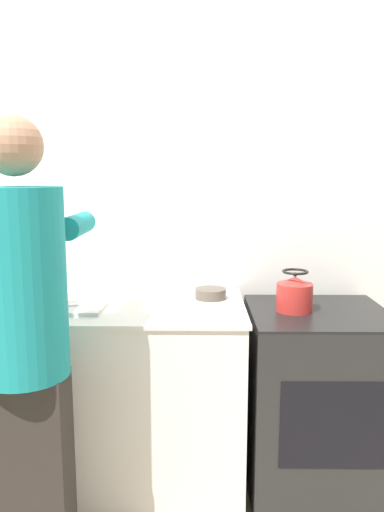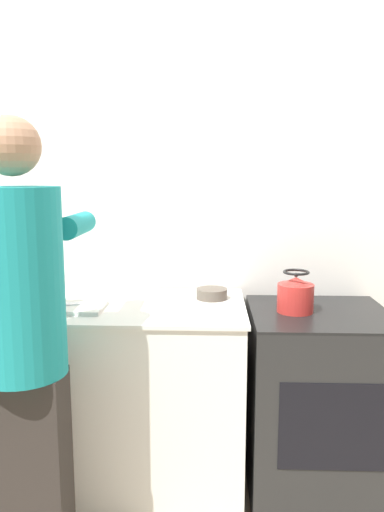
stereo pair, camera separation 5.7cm
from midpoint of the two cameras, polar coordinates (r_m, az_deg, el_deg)
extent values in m
cube|color=white|center=(2.69, -2.16, 4.48)|extent=(8.00, 0.05, 2.60)
cube|color=silver|center=(2.58, -10.62, -15.50)|extent=(1.45, 0.65, 0.90)
cube|color=silver|center=(2.43, -10.95, -5.60)|extent=(1.48, 0.67, 0.02)
cube|color=black|center=(2.58, 14.71, -15.94)|extent=(0.65, 0.63, 0.88)
cube|color=black|center=(2.42, 15.15, -6.31)|extent=(0.65, 0.63, 0.01)
cube|color=black|center=(2.29, 16.52, -18.22)|extent=(0.45, 0.01, 0.39)
cube|color=#2D2724|center=(2.14, -17.28, -22.75)|extent=(0.29, 0.18, 0.81)
cylinder|color=teal|center=(1.86, -18.38, -2.92)|extent=(0.32, 0.32, 0.68)
sphere|color=#A87A5B|center=(1.82, -19.16, 11.80)|extent=(0.21, 0.21, 0.21)
cylinder|color=teal|center=(2.15, -19.34, 3.39)|extent=(0.09, 0.30, 0.09)
cylinder|color=teal|center=(2.07, -12.30, 3.48)|extent=(0.09, 0.30, 0.09)
cube|color=silver|center=(2.35, -13.60, -5.71)|extent=(0.35, 0.23, 0.02)
cube|color=silver|center=(2.36, -11.88, -5.31)|extent=(0.16, 0.09, 0.01)
cube|color=black|center=(2.35, -14.94, -5.51)|extent=(0.10, 0.06, 0.01)
cylinder|color=red|center=(2.37, 12.41, -4.71)|extent=(0.17, 0.17, 0.13)
cone|color=red|center=(2.36, 12.48, -2.76)|extent=(0.13, 0.13, 0.03)
sphere|color=black|center=(2.35, 12.50, -2.13)|extent=(0.02, 0.02, 0.02)
torus|color=black|center=(2.35, 12.52, -1.81)|extent=(0.12, 0.12, 0.01)
cylinder|color=brown|center=(2.47, 2.94, -4.33)|extent=(0.15, 0.15, 0.05)
cylinder|color=#756047|center=(2.75, -19.66, -2.48)|extent=(0.16, 0.16, 0.14)
cylinder|color=#28231E|center=(2.74, -19.75, -0.89)|extent=(0.17, 0.17, 0.01)
camera|label=1|loc=(0.03, -89.26, 0.12)|focal=35.00mm
camera|label=2|loc=(0.03, 90.74, -0.12)|focal=35.00mm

